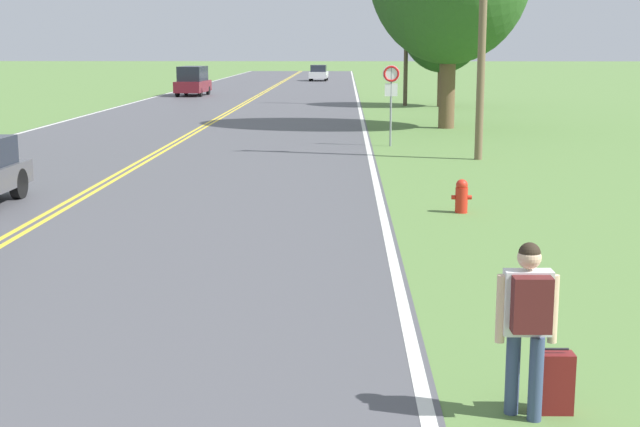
{
  "coord_description": "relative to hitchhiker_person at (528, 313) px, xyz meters",
  "views": [
    {
      "loc": [
        6.13,
        -4.44,
        3.46
      ],
      "look_at": [
        5.75,
        9.04,
        0.91
      ],
      "focal_mm": 50.0,
      "sensor_mm": 36.0,
      "label": 1
    }
  ],
  "objects": [
    {
      "name": "suitcase",
      "position": [
        0.31,
        0.15,
        -0.74
      ],
      "size": [
        0.37,
        0.2,
        0.65
      ],
      "rotation": [
        0.0,
        0.0,
        1.59
      ],
      "color": "maroon",
      "rests_on": "ground"
    },
    {
      "name": "traffic_sign",
      "position": [
        -0.11,
        23.16,
        1.09
      ],
      "size": [
        0.6,
        0.1,
        2.81
      ],
      "color": "gray",
      "rests_on": "ground"
    },
    {
      "name": "utility_pole_far",
      "position": [
        1.81,
        44.69,
        3.76
      ],
      "size": [
        1.8,
        0.24,
        9.28
      ],
      "color": "brown",
      "rests_on": "ground"
    },
    {
      "name": "hitchhiker_person",
      "position": [
        0.0,
        0.0,
        0.0
      ],
      "size": [
        0.58,
        0.41,
        1.69
      ],
      "rotation": [
        0.0,
        0.0,
        1.59
      ],
      "color": "#38476B",
      "rests_on": "ground"
    },
    {
      "name": "car_maroon_van_mid_near",
      "position": [
        -12.4,
        54.73,
        0.0
      ],
      "size": [
        2.0,
        4.45,
        2.05
      ],
      "rotation": [
        0.0,
        0.0,
        1.52
      ],
      "color": "black",
      "rests_on": "ground"
    },
    {
      "name": "car_white_sedan_mid_far",
      "position": [
        -4.38,
        81.95,
        -0.25
      ],
      "size": [
        1.87,
        3.97,
        1.57
      ],
      "rotation": [
        0.0,
        0.0,
        -1.61
      ],
      "color": "black",
      "rests_on": "ground"
    },
    {
      "name": "fire_hydrant",
      "position": [
        0.76,
        10.56,
        -0.67
      ],
      "size": [
        0.42,
        0.26,
        0.71
      ],
      "color": "red",
      "rests_on": "ground"
    },
    {
      "name": "tree_behind_sign",
      "position": [
        3.85,
        43.96,
        3.71
      ],
      "size": [
        4.91,
        4.91,
        7.58
      ],
      "color": "brown",
      "rests_on": "ground"
    },
    {
      "name": "utility_pole_midground",
      "position": [
        2.42,
        19.54,
        3.22
      ],
      "size": [
        1.8,
        0.24,
        8.21
      ],
      "color": "brown",
      "rests_on": "ground"
    }
  ]
}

